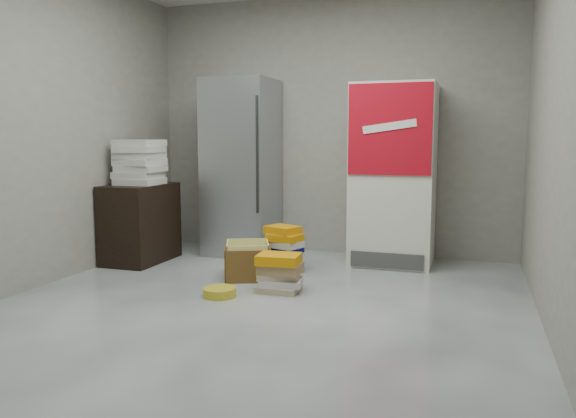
# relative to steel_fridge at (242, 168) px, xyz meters

# --- Properties ---
(ground) EXTENTS (5.00, 5.00, 0.00)m
(ground) POSITION_rel_steel_fridge_xyz_m (0.90, -2.13, -0.95)
(ground) COLOR silver
(ground) RESTS_ON ground
(room_shell) EXTENTS (4.04, 5.04, 2.82)m
(room_shell) POSITION_rel_steel_fridge_xyz_m (0.90, -2.13, 0.85)
(room_shell) COLOR gray
(room_shell) RESTS_ON ground
(steel_fridge) EXTENTS (0.70, 0.72, 1.90)m
(steel_fridge) POSITION_rel_steel_fridge_xyz_m (0.00, 0.00, 0.00)
(steel_fridge) COLOR #B0B3B9
(steel_fridge) RESTS_ON ground
(coke_cooler) EXTENTS (0.80, 0.73, 1.80)m
(coke_cooler) POSITION_rel_steel_fridge_xyz_m (1.65, -0.01, -0.05)
(coke_cooler) COLOR silver
(coke_cooler) RESTS_ON ground
(wood_shelf) EXTENTS (0.50, 0.80, 0.80)m
(wood_shelf) POSITION_rel_steel_fridge_xyz_m (-0.83, -0.73, -0.55)
(wood_shelf) COLOR black
(wood_shelf) RESTS_ON ground
(supply_box_stack) EXTENTS (0.45, 0.44, 0.45)m
(supply_box_stack) POSITION_rel_steel_fridge_xyz_m (-0.81, -0.73, 0.08)
(supply_box_stack) COLOR silver
(supply_box_stack) RESTS_ON wood_shelf
(phonebook_stack_main) EXTENTS (0.40, 0.36, 0.44)m
(phonebook_stack_main) POSITION_rel_steel_fridge_xyz_m (0.72, -0.70, -0.73)
(phonebook_stack_main) COLOR #92734D
(phonebook_stack_main) RESTS_ON ground
(phonebook_stack_side) EXTENTS (0.42, 0.36, 0.32)m
(phonebook_stack_side) POSITION_rel_steel_fridge_xyz_m (0.91, -1.37, -0.79)
(phonebook_stack_side) COLOR tan
(phonebook_stack_side) RESTS_ON ground
(cardboard_box) EXTENTS (0.54, 0.54, 0.33)m
(cardboard_box) POSITION_rel_steel_fridge_xyz_m (0.49, -1.04, -0.81)
(cardboard_box) COLOR yellow
(cardboard_box) RESTS_ON ground
(bucket_lid) EXTENTS (0.35, 0.35, 0.07)m
(bucket_lid) POSITION_rel_steel_fridge_xyz_m (0.50, -1.67, -0.91)
(bucket_lid) COLOR gold
(bucket_lid) RESTS_ON ground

